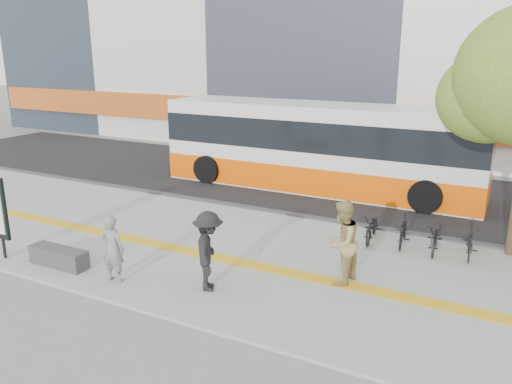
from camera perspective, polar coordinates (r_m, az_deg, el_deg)
The scene contains 11 objects.
ground at distance 12.64m, azimuth -9.02°, elevation -8.71°, with size 120.00×120.00×0.00m, color slate.
sidewalk at distance 13.75m, azimuth -5.32°, elevation -6.31°, with size 40.00×7.00×0.08m, color gray.
tactile_strip at distance 13.35m, azimuth -6.49°, elevation -6.84°, with size 40.00×0.45×0.01m, color gold.
street at distance 20.13m, azimuth 6.23°, elevation 0.87°, with size 40.00×8.00×0.06m, color black.
curb at distance 16.60m, azimuth 1.19°, elevation -2.17°, with size 40.00×0.25×0.14m, color #363639.
bench at distance 13.38m, azimuth -21.27°, elevation -6.80°, with size 1.60×0.45×0.45m, color #363639.
bus at distance 19.19m, azimuth 7.02°, elevation 4.77°, with size 11.92×2.83×3.17m.
bicycle_row at distance 14.13m, azimuth 17.71°, elevation -4.40°, with size 3.11×1.57×0.89m.
seated_woman at distance 11.93m, azimuth -15.78°, elevation -6.13°, with size 0.57×0.38×1.58m, color black.
pedestrian_tan at distance 11.50m, azimuth 9.62°, elevation -5.63°, with size 0.94×0.73×1.93m, color #A28951.
pedestrian_dark at distance 11.13m, azimuth -5.36°, elevation -6.63°, with size 1.15×0.66×1.78m, color black.
Camera 1 is at (6.96, -9.16, 5.23)m, focal length 35.60 mm.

